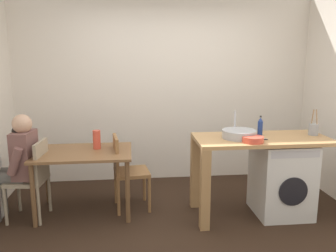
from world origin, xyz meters
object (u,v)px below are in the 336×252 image
(washing_machine, at_px, (282,178))
(utensil_crock, at_px, (314,129))
(chair_opposite, at_px, (125,168))
(seated_person, at_px, (17,161))
(mixing_bowl, at_px, (253,139))
(chair_person_seat, at_px, (33,175))
(bottle_tall_green, at_px, (260,126))
(vase, at_px, (97,140))
(dining_table, at_px, (84,159))

(washing_machine, relative_size, utensil_crock, 2.87)
(chair_opposite, relative_size, utensil_crock, 3.00)
(seated_person, relative_size, mixing_bowl, 5.27)
(chair_person_seat, distance_m, seated_person, 0.23)
(chair_opposite, bearing_deg, utensil_crock, 75.76)
(bottle_tall_green, relative_size, vase, 1.01)
(chair_person_seat, xyz_separation_m, vase, (0.70, 0.21, 0.34))
(mixing_bowl, height_order, utensil_crock, utensil_crock)
(dining_table, relative_size, chair_opposite, 1.22)
(chair_opposite, distance_m, washing_machine, 1.83)
(bottle_tall_green, bearing_deg, chair_opposite, 172.68)
(bottle_tall_green, bearing_deg, dining_table, 175.52)
(chair_opposite, xyz_separation_m, utensil_crock, (2.16, -0.27, 0.48))
(utensil_crock, height_order, vase, utensil_crock)
(washing_machine, xyz_separation_m, vase, (-2.12, 0.38, 0.42))
(washing_machine, xyz_separation_m, utensil_crock, (0.37, 0.05, 0.56))
(seated_person, relative_size, bottle_tall_green, 5.36)
(mixing_bowl, xyz_separation_m, utensil_crock, (0.81, 0.25, 0.03))
(chair_opposite, relative_size, washing_machine, 1.05)
(mixing_bowl, bearing_deg, bottle_tall_green, 58.38)
(chair_opposite, height_order, bottle_tall_green, bottle_tall_green)
(chair_opposite, bearing_deg, chair_person_seat, -88.77)
(chair_person_seat, relative_size, chair_opposite, 1.00)
(dining_table, xyz_separation_m, seated_person, (-0.71, -0.09, 0.03))
(chair_person_seat, bearing_deg, washing_machine, -87.54)
(seated_person, bearing_deg, mixing_bowl, -92.72)
(chair_person_seat, height_order, mixing_bowl, mixing_bowl)
(chair_opposite, relative_size, bottle_tall_green, 4.02)
(utensil_crock, bearing_deg, washing_machine, -171.90)
(vase, bearing_deg, washing_machine, -10.28)
(dining_table, height_order, bottle_tall_green, bottle_tall_green)
(seated_person, distance_m, mixing_bowl, 2.58)
(mixing_bowl, bearing_deg, chair_opposite, 158.89)
(dining_table, bearing_deg, chair_opposite, 4.91)
(seated_person, height_order, mixing_bowl, seated_person)
(chair_opposite, xyz_separation_m, seated_person, (-1.18, -0.13, 0.16))
(bottle_tall_green, distance_m, mixing_bowl, 0.39)
(mixing_bowl, bearing_deg, dining_table, 165.25)
(chair_person_seat, height_order, vase, vase)
(mixing_bowl, xyz_separation_m, vase, (-1.68, 0.58, -0.10))
(washing_machine, xyz_separation_m, mixing_bowl, (-0.44, -0.20, 0.52))
(seated_person, height_order, washing_machine, seated_person)
(chair_opposite, distance_m, utensil_crock, 2.23)
(washing_machine, distance_m, mixing_bowl, 0.71)
(seated_person, height_order, vase, seated_person)
(bottle_tall_green, bearing_deg, washing_machine, -27.58)
(washing_machine, height_order, vase, vase)
(seated_person, bearing_deg, chair_person_seat, -90.00)
(dining_table, distance_m, washing_machine, 2.30)
(mixing_bowl, bearing_deg, utensil_crock, 17.21)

